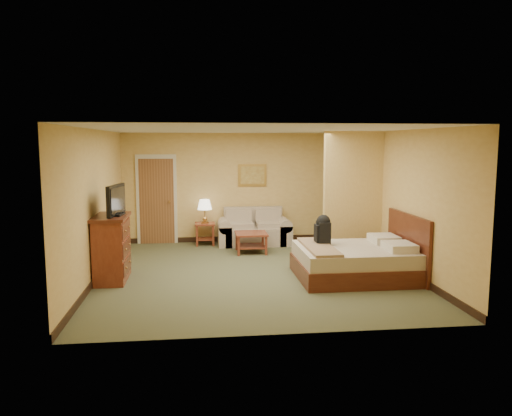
{
  "coord_description": "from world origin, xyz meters",
  "views": [
    {
      "loc": [
        -0.99,
        -8.88,
        2.37
      ],
      "look_at": [
        0.13,
        0.6,
        1.12
      ],
      "focal_mm": 35.0,
      "sensor_mm": 36.0,
      "label": 1
    }
  ],
  "objects": [
    {
      "name": "loveseat",
      "position": [
        0.32,
        2.57,
        0.28
      ],
      "size": [
        1.69,
        0.79,
        0.86
      ],
      "color": "tan",
      "rests_on": "floor"
    },
    {
      "name": "backpack",
      "position": [
        1.24,
        -0.27,
        0.84
      ],
      "size": [
        0.25,
        0.32,
        0.54
      ],
      "rotation": [
        0.0,
        0.0,
        -0.01
      ],
      "color": "black",
      "rests_on": "bed"
    },
    {
      "name": "partition",
      "position": [
        2.15,
        0.93,
        1.3
      ],
      "size": [
        1.2,
        0.15,
        2.6
      ],
      "primitive_type": "cube",
      "color": "tan",
      "rests_on": "floor"
    },
    {
      "name": "door",
      "position": [
        -1.95,
        2.96,
        1.03
      ],
      "size": [
        0.94,
        0.16,
        2.1
      ],
      "color": "beige",
      "rests_on": "floor"
    },
    {
      "name": "bed",
      "position": [
        1.82,
        -0.56,
        0.31
      ],
      "size": [
        2.04,
        1.74,
        1.12
      ],
      "color": "#481B10",
      "rests_on": "floor"
    },
    {
      "name": "table_lamp",
      "position": [
        -0.83,
        2.65,
        0.93
      ],
      "size": [
        0.33,
        0.33,
        0.55
      ],
      "color": "#B08340",
      "rests_on": "side_table"
    },
    {
      "name": "dresser",
      "position": [
        -2.48,
        -0.22,
        0.57
      ],
      "size": [
        0.56,
        1.06,
        1.14
      ],
      "color": "maroon",
      "rests_on": "floor"
    },
    {
      "name": "floor",
      "position": [
        0.0,
        0.0,
        0.0
      ],
      "size": [
        6.0,
        6.0,
        0.0
      ],
      "primitive_type": "plane",
      "color": "#4F5235",
      "rests_on": "ground"
    },
    {
      "name": "wall_picture",
      "position": [
        0.32,
        2.97,
        1.6
      ],
      "size": [
        0.68,
        0.04,
        0.53
      ],
      "color": "#B78E3F",
      "rests_on": "back_wall"
    },
    {
      "name": "baseboard",
      "position": [
        0.0,
        2.99,
        0.06
      ],
      "size": [
        5.5,
        0.02,
        0.12
      ],
      "primitive_type": "cube",
      "color": "black",
      "rests_on": "floor"
    },
    {
      "name": "tv",
      "position": [
        -2.37,
        -0.22,
        1.38
      ],
      "size": [
        0.27,
        0.86,
        0.53
      ],
      "rotation": [
        0.0,
        0.0,
        -0.14
      ],
      "color": "black",
      "rests_on": "dresser"
    },
    {
      "name": "left_wall",
      "position": [
        -2.75,
        0.0,
        1.3
      ],
      "size": [
        0.02,
        6.0,
        2.6
      ],
      "primitive_type": "cube",
      "color": "tan",
      "rests_on": "floor"
    },
    {
      "name": "back_wall",
      "position": [
        0.0,
        3.0,
        1.3
      ],
      "size": [
        5.5,
        0.02,
        2.6
      ],
      "primitive_type": "cube",
      "color": "tan",
      "rests_on": "floor"
    },
    {
      "name": "side_table",
      "position": [
        -0.83,
        2.65,
        0.34
      ],
      "size": [
        0.47,
        0.47,
        0.51
      ],
      "color": "maroon",
      "rests_on": "floor"
    },
    {
      "name": "coffee_table",
      "position": [
        0.14,
        1.69,
        0.31
      ],
      "size": [
        0.69,
        0.69,
        0.44
      ],
      "rotation": [
        0.0,
        0.0,
        -0.01
      ],
      "color": "maroon",
      "rests_on": "floor"
    },
    {
      "name": "ceiling",
      "position": [
        0.0,
        0.0,
        2.6
      ],
      "size": [
        6.0,
        6.0,
        0.0
      ],
      "primitive_type": "plane",
      "rotation": [
        3.14,
        0.0,
        0.0
      ],
      "color": "white",
      "rests_on": "back_wall"
    },
    {
      "name": "right_wall",
      "position": [
        2.75,
        0.0,
        1.3
      ],
      "size": [
        0.02,
        6.0,
        2.6
      ],
      "primitive_type": "cube",
      "color": "tan",
      "rests_on": "floor"
    }
  ]
}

